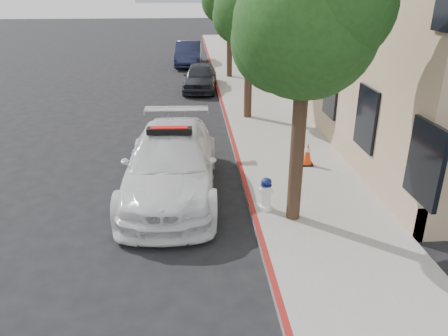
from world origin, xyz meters
TOP-DOWN VIEW (x-y plane):
  - ground at (0.00, 0.00)m, footprint 120.00×120.00m
  - sidewalk at (3.60, 10.00)m, footprint 3.20×50.00m
  - curb_strip at (2.06, 10.00)m, footprint 0.12×50.00m
  - tree_near at (2.93, -2.01)m, footprint 2.92×2.82m
  - tree_mid at (2.93, 5.99)m, footprint 2.77×2.64m
  - police_car at (0.16, -0.23)m, footprint 2.49×5.66m
  - parked_car_mid at (1.20, 11.36)m, footprint 1.94×4.02m
  - parked_car_far at (0.66, 18.60)m, footprint 1.81×4.65m
  - fire_hydrant at (2.35, -1.58)m, footprint 0.33×0.30m
  - traffic_cone at (3.99, 0.98)m, footprint 0.37×0.37m

SIDE VIEW (x-z plane):
  - ground at x=0.00m, z-range 0.00..0.00m
  - sidewalk at x=3.60m, z-range 0.00..0.15m
  - curb_strip at x=2.06m, z-range 0.00..0.15m
  - traffic_cone at x=3.99m, z-range 0.15..0.82m
  - fire_hydrant at x=2.35m, z-range 0.14..0.93m
  - parked_car_mid at x=1.20m, z-range 0.00..1.32m
  - parked_car_far at x=0.66m, z-range 0.00..1.51m
  - police_car at x=0.16m, z-range -0.07..1.70m
  - tree_mid at x=2.93m, z-range 1.45..6.88m
  - tree_near at x=2.93m, z-range 1.46..7.08m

